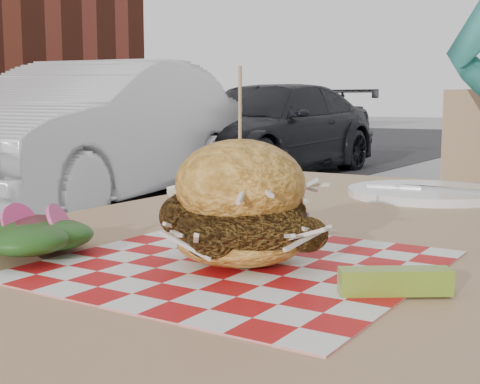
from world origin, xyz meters
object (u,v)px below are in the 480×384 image
Objects in this scene: car_white at (94,134)px; sandwich at (240,210)px; car_dark at (267,130)px; patio_table at (348,284)px.

car_white reaches higher than sandwich.
car_dark reaches higher than patio_table.
sandwich is at bearing -55.85° from car_white.
car_dark reaches higher than sandwich.
patio_table is at bearing -53.72° from car_white.
car_white is at bearing 138.39° from patio_table.
car_white is 5.34m from sandwich.
car_white is 0.98× the size of car_dark.
car_white is at bearing 136.25° from sandwich.
sandwich is (3.85, -6.68, 0.23)m from car_dark.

